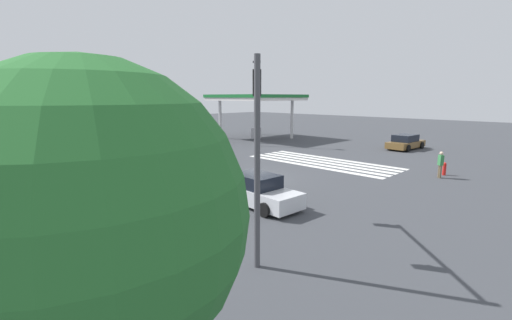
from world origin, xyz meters
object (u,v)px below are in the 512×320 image
at_px(car_1, 257,191).
at_px(fire_hydrant, 444,169).
at_px(traffic_signal_mast, 257,117).
at_px(car_0, 168,138).
at_px(car_2, 177,168).
at_px(street_light_pole_b, 257,96).
at_px(car_3, 406,142).
at_px(pedestrian, 441,163).
at_px(tree_corner_a, 92,217).

xyz_separation_m(car_1, fire_hydrant, (-4.31, -13.33, -0.27)).
relative_size(traffic_signal_mast, car_1, 1.37).
distance_m(car_0, car_2, 16.71).
height_order(car_1, street_light_pole_b, street_light_pole_b).
bearing_deg(fire_hydrant, car_3, -56.73).
distance_m(car_3, street_light_pole_b, 15.65).
relative_size(car_0, street_light_pole_b, 0.55).
relative_size(car_2, fire_hydrant, 5.09).
bearing_deg(car_2, traffic_signal_mast, -20.69).
relative_size(pedestrian, tree_corner_a, 0.31).
height_order(car_2, pedestrian, pedestrian).
height_order(traffic_signal_mast, tree_corner_a, traffic_signal_mast).
distance_m(car_1, street_light_pole_b, 20.75).
height_order(street_light_pole_b, fire_hydrant, street_light_pole_b).
height_order(car_0, pedestrian, pedestrian).
bearing_deg(car_3, car_0, 129.99).
relative_size(pedestrian, fire_hydrant, 1.99).
relative_size(car_1, street_light_pole_b, 0.52).
bearing_deg(fire_hydrant, tree_corner_a, 97.54).
bearing_deg(car_3, pedestrian, -145.71).
bearing_deg(tree_corner_a, traffic_signal_mast, -57.91).
xyz_separation_m(street_light_pole_b, fire_hydrant, (-18.59, 1.04, -4.76)).
distance_m(car_0, car_1, 23.61).
bearing_deg(pedestrian, street_light_pole_b, -50.74).
bearing_deg(car_3, traffic_signal_mast, -165.19).
distance_m(car_3, fire_hydrant, 11.74).
bearing_deg(traffic_signal_mast, fire_hydrant, -49.15).
xyz_separation_m(traffic_signal_mast, street_light_pole_b, (17.39, -17.54, 0.71)).
distance_m(car_2, tree_corner_a, 18.36).
distance_m(pedestrian, street_light_pole_b, 19.23).
bearing_deg(car_3, car_1, -171.19).
bearing_deg(car_0, car_3, -141.60).
bearing_deg(traffic_signal_mast, car_0, 20.26).
bearing_deg(pedestrian, car_3, -103.47).
xyz_separation_m(car_1, car_3, (2.13, -23.14, -0.01)).
distance_m(traffic_signal_mast, pedestrian, 15.86).
bearing_deg(car_2, street_light_pole_b, 113.40).
relative_size(street_light_pole_b, fire_hydrant, 10.18).
distance_m(car_0, car_3, 24.78).
distance_m(car_2, pedestrian, 16.80).
relative_size(car_2, pedestrian, 2.55).
relative_size(traffic_signal_mast, car_2, 1.44).
bearing_deg(traffic_signal_mast, pedestrian, -49.61).
xyz_separation_m(car_0, car_2, (-14.60, 8.12, 0.03)).
bearing_deg(tree_corner_a, pedestrian, -82.21).
height_order(car_3, fire_hydrant, car_3).
xyz_separation_m(car_1, tree_corner_a, (-7.40, 10.01, 3.16)).
bearing_deg(street_light_pole_b, car_1, 134.83).
xyz_separation_m(tree_corner_a, fire_hydrant, (3.09, -23.34, -3.43)).
distance_m(car_0, street_light_pole_b, 10.78).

